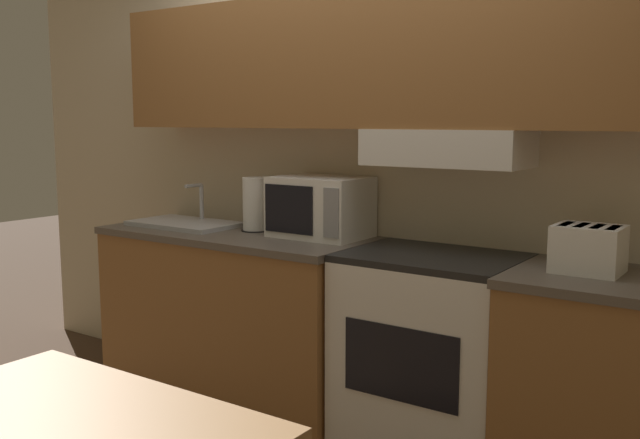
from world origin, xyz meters
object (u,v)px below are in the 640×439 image
microwave (320,207)px  paper_towel_roll (255,204)px  stove_range (430,358)px  toaster (588,249)px  sink_basin (185,223)px

microwave → paper_towel_roll: bearing=-173.6°
stove_range → paper_towel_roll: size_ratio=3.31×
toaster → sink_basin: bearing=-179.4°
stove_range → toaster: 0.85m
stove_range → sink_basin: bearing=-179.3°
stove_range → sink_basin: (-1.48, -0.02, 0.48)m
toaster → paper_towel_roll: 1.70m
sink_basin → paper_towel_roll: (0.43, 0.08, 0.12)m
paper_towel_roll → stove_range: bearing=-3.4°
stove_range → toaster: (0.64, 0.01, 0.55)m
stove_range → toaster: toaster is taller
microwave → stove_range: bearing=-9.1°
toaster → stove_range: bearing=-179.4°
toaster → sink_basin: 2.13m
microwave → sink_basin: size_ratio=0.77×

